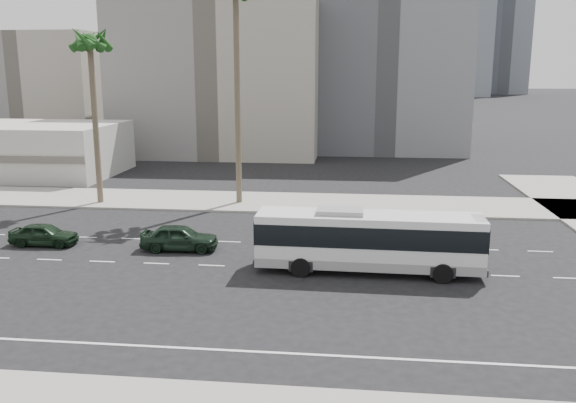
# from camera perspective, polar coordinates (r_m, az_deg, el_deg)

# --- Properties ---
(ground) EXTENTS (700.00, 700.00, 0.00)m
(ground) POSITION_cam_1_polar(r_m,az_deg,el_deg) (31.20, -1.95, -6.36)
(ground) COLOR black
(ground) RESTS_ON ground
(sidewalk_north) EXTENTS (120.00, 7.00, 0.15)m
(sidewalk_north) POSITION_cam_1_polar(r_m,az_deg,el_deg) (46.03, 0.80, -0.11)
(sidewalk_north) COLOR gray
(sidewalk_north) RESTS_ON ground
(commercial_low) EXTENTS (22.00, 12.16, 5.00)m
(commercial_low) POSITION_cam_1_polar(r_m,az_deg,el_deg) (65.44, -25.44, 4.57)
(commercial_low) COLOR #B3B0A8
(commercial_low) RESTS_ON ground
(midrise_beige_west) EXTENTS (24.00, 18.00, 18.00)m
(midrise_beige_west) POSITION_cam_1_polar(r_m,az_deg,el_deg) (76.02, -6.20, 11.52)
(midrise_beige_west) COLOR gray
(midrise_beige_west) RESTS_ON ground
(midrise_gray_center) EXTENTS (20.00, 20.00, 26.00)m
(midrise_gray_center) POSITION_cam_1_polar(r_m,az_deg,el_deg) (81.39, 9.19, 14.30)
(midrise_gray_center) COLOR #595A5F
(midrise_gray_center) RESTS_ON ground
(midrise_beige_far) EXTENTS (18.00, 16.00, 15.00)m
(midrise_beige_far) POSITION_cam_1_polar(r_m,az_deg,el_deg) (89.86, -22.12, 9.86)
(midrise_beige_far) COLOR gray
(midrise_beige_far) RESTS_ON ground
(civic_tower) EXTENTS (42.00, 42.00, 129.00)m
(civic_tower) POSITION_cam_1_polar(r_m,az_deg,el_deg) (280.80, 5.24, 18.19)
(civic_tower) COLOR beige
(civic_tower) RESTS_ON ground
(highrise_right) EXTENTS (26.00, 26.00, 70.00)m
(highrise_right) POSITION_cam_1_polar(r_m,az_deg,el_deg) (263.61, 15.89, 17.34)
(highrise_right) COLOR #525961
(highrise_right) RESTS_ON ground
(highrise_far) EXTENTS (22.00, 22.00, 60.00)m
(highrise_far) POSITION_cam_1_polar(r_m,az_deg,el_deg) (297.29, 19.80, 15.50)
(highrise_far) COLOR #525961
(highrise_far) RESTS_ON ground
(city_bus) EXTENTS (11.39, 2.79, 3.26)m
(city_bus) POSITION_cam_1_polar(r_m,az_deg,el_deg) (30.37, 7.72, -3.62)
(city_bus) COLOR silver
(city_bus) RESTS_ON ground
(car_a) EXTENTS (1.99, 4.46, 1.49)m
(car_a) POSITION_cam_1_polar(r_m,az_deg,el_deg) (34.55, -10.36, -3.41)
(car_a) COLOR black
(car_a) RESTS_ON ground
(car_b) EXTENTS (1.65, 3.92, 1.33)m
(car_b) POSITION_cam_1_polar(r_m,az_deg,el_deg) (37.77, -22.36, -2.92)
(car_b) COLOR black
(car_b) RESTS_ON ground
(palm_mid) EXTENTS (4.29, 4.29, 13.28)m
(palm_mid) POSITION_cam_1_polar(r_m,az_deg,el_deg) (47.21, -18.46, 14.09)
(palm_mid) COLOR brown
(palm_mid) RESTS_ON ground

